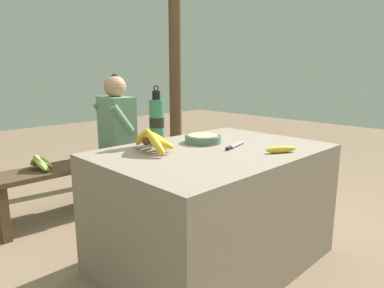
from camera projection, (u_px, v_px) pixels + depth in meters
ground_plane at (212, 260)px, 2.09m from camera, size 12.00×12.00×0.00m
market_counter at (213, 207)px, 2.01m from camera, size 1.28×0.91×0.70m
banana_bunch_ripe at (152, 140)px, 1.86m from camera, size 0.20×0.34×0.15m
serving_bowl at (203, 138)px, 2.11m from camera, size 0.22×0.22×0.05m
water_bottle at (157, 121)px, 2.03m from camera, size 0.09×0.09×0.36m
loose_banana_front at (281, 149)px, 1.85m from camera, size 0.18×0.12×0.04m
knife at (233, 146)px, 1.97m from camera, size 0.24×0.09×0.02m
wooden_bench at (93, 168)px, 2.82m from camera, size 1.65×0.32×0.42m
seated_vendor at (112, 132)px, 2.86m from camera, size 0.42×0.40×1.11m
banana_bunch_green at (40, 162)px, 2.51m from camera, size 0.16×0.26×0.13m
support_post_far at (175, 70)px, 3.84m from camera, size 0.14×0.14×2.29m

